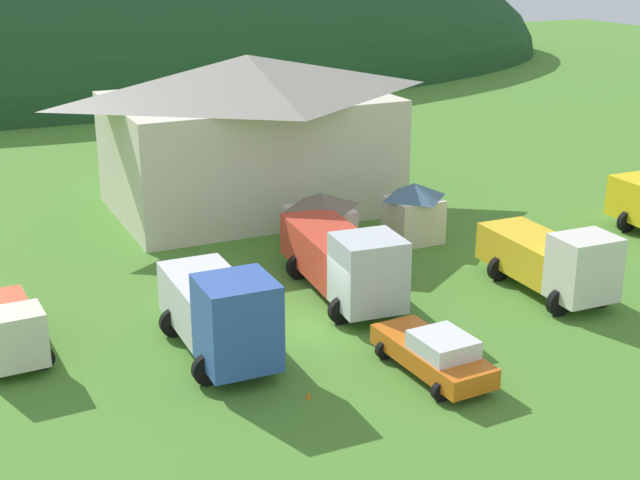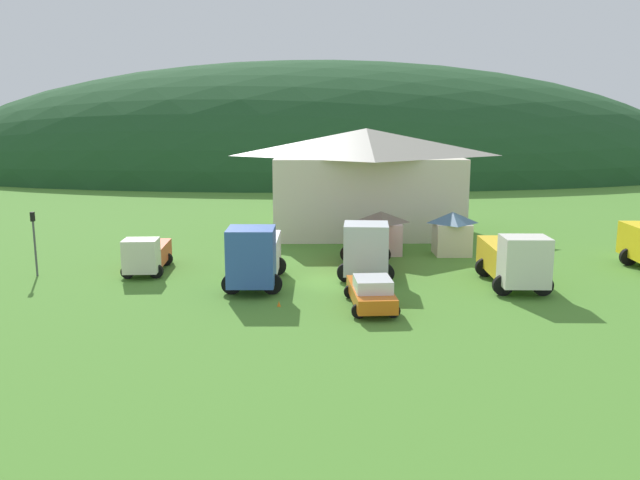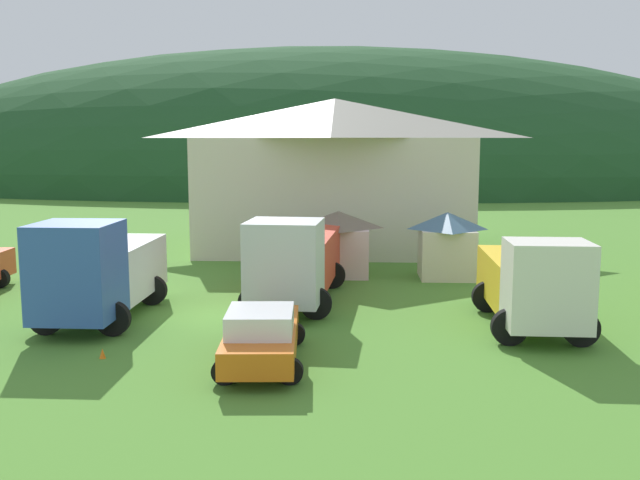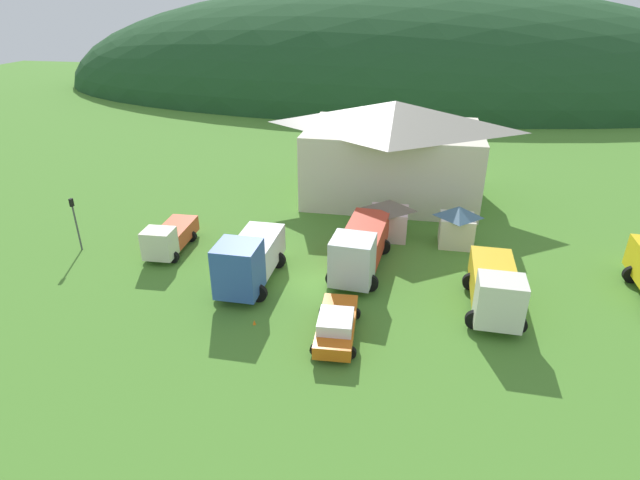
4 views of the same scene
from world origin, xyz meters
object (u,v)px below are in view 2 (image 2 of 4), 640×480
Objects in this scene: play_shed_cream at (452,233)px; service_pickup_orange at (371,292)px; light_truck_cream at (147,254)px; play_shed_pink at (381,232)px; box_truck_blue at (255,254)px; depot_building at (366,179)px; tow_truck_silver at (366,245)px; heavy_rig_striped at (514,259)px; traffic_cone_near_pickup at (279,306)px; traffic_light_west at (34,237)px.

play_shed_cream is 14.25m from service_pickup_orange.
light_truck_cream is 1.07× the size of service_pickup_orange.
play_shed_pink is 0.42× the size of box_truck_blue.
depot_building reaches higher than tow_truck_silver.
depot_building is at bearing -156.72° from heavy_rig_striped.
box_truck_blue is 4.73m from traffic_cone_near_pickup.
traffic_cone_near_pickup is at bearing -72.10° from heavy_rig_striped.
play_shed_cream is at bearing 47.33° from traffic_cone_near_pickup.
box_truck_blue is 14.46m from heavy_rig_striped.
play_shed_pink is 0.34× the size of tow_truck_silver.
service_pickup_orange is at bearing 54.80° from box_truck_blue.
play_shed_pink is 22.05m from traffic_light_west.
traffic_light_west is (-27.64, 2.66, 0.83)m from heavy_rig_striped.
depot_building reaches higher than play_shed_cream.
tow_truck_silver is at bearing -111.63° from heavy_rig_striped.
play_shed_pink is 5.18× the size of traffic_cone_near_pickup.
play_shed_cream reaches higher than play_shed_pink.
tow_truck_silver reaches higher than play_shed_cream.
heavy_rig_striped reaches higher than light_truck_cream.
play_shed_pink is at bearing -87.41° from depot_building.
play_shed_cream is 5.19× the size of traffic_cone_near_pickup.
service_pickup_orange is (-6.67, -12.57, -0.69)m from play_shed_cream.
play_shed_pink is 15.74m from light_truck_cream.
depot_building is 2.84× the size of light_truck_cream.
light_truck_cream is at bearing -165.95° from play_shed_cream.
light_truck_cream is at bearing -85.88° from tow_truck_silver.
traffic_cone_near_pickup is (-6.42, -12.67, -1.51)m from play_shed_pink.
service_pickup_orange is 4.68m from traffic_cone_near_pickup.
box_truck_blue is (6.85, -3.21, 0.65)m from light_truck_cream.
play_shed_cream is 0.54× the size of light_truck_cream.
play_shed_cream reaches higher than service_pickup_orange.
play_shed_pink is (0.38, -8.37, -2.81)m from depot_building.
traffic_light_west reaches higher than tow_truck_silver.
play_shed_cream is 0.57× the size of service_pickup_orange.
play_shed_cream is 0.77× the size of traffic_light_west.
tow_truck_silver is (-6.34, -5.01, 0.16)m from play_shed_cream.
box_truck_blue is at bearing -10.13° from traffic_light_west.
traffic_cone_near_pickup is (8.38, -7.31, -1.13)m from light_truck_cream.
service_pickup_orange is at bearing -19.38° from traffic_light_west.
service_pickup_orange is at bearing 57.16° from light_truck_cream.
play_shed_cream is 8.59m from heavy_rig_striped.
tow_truck_silver reaches higher than service_pickup_orange.
light_truck_cream is 9.66× the size of traffic_cone_near_pickup.
light_truck_cream is 0.80× the size of heavy_rig_striped.
traffic_cone_near_pickup is at bearing -116.89° from play_shed_pink.
traffic_cone_near_pickup is (1.53, -4.10, -1.79)m from box_truck_blue.
play_shed_pink is at bearing 63.11° from traffic_cone_near_pickup.
box_truck_blue reaches higher than play_shed_cream.
heavy_rig_striped is at bearing -68.25° from depot_building.
heavy_rig_striped is 1.77× the size of traffic_light_west.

